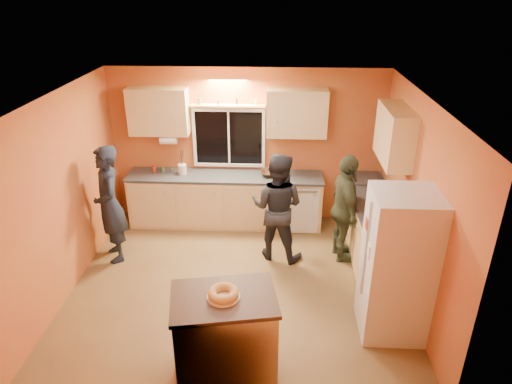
# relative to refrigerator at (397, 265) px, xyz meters

# --- Properties ---
(ground) EXTENTS (4.50, 4.50, 0.00)m
(ground) POSITION_rel_refrigerator_xyz_m (-1.89, 0.80, -0.90)
(ground) COLOR brown
(ground) RESTS_ON ground
(room_shell) EXTENTS (4.54, 4.04, 2.61)m
(room_shell) POSITION_rel_refrigerator_xyz_m (-1.77, 1.21, 0.72)
(room_shell) COLOR #B8712F
(room_shell) RESTS_ON ground
(back_counter) EXTENTS (4.23, 0.62, 0.90)m
(back_counter) POSITION_rel_refrigerator_xyz_m (-1.88, 2.50, -0.45)
(back_counter) COLOR tan
(back_counter) RESTS_ON ground
(right_counter) EXTENTS (0.62, 1.84, 0.90)m
(right_counter) POSITION_rel_refrigerator_xyz_m (0.06, 1.30, -0.45)
(right_counter) COLOR tan
(right_counter) RESTS_ON ground
(refrigerator) EXTENTS (0.72, 0.70, 1.80)m
(refrigerator) POSITION_rel_refrigerator_xyz_m (0.00, 0.00, 0.00)
(refrigerator) COLOR silver
(refrigerator) RESTS_ON ground
(island) EXTENTS (1.15, 0.88, 1.01)m
(island) POSITION_rel_refrigerator_xyz_m (-1.89, -0.79, -0.39)
(island) COLOR tan
(island) RESTS_ON ground
(bundt_pastry) EXTENTS (0.31, 0.31, 0.09)m
(bundt_pastry) POSITION_rel_refrigerator_xyz_m (-1.89, -0.79, 0.16)
(bundt_pastry) COLOR #B4814A
(bundt_pastry) RESTS_ON island
(person_left) EXTENTS (0.68, 0.77, 1.77)m
(person_left) POSITION_rel_refrigerator_xyz_m (-3.79, 1.37, -0.02)
(person_left) COLOR black
(person_left) RESTS_ON ground
(person_center) EXTENTS (0.95, 0.83, 1.65)m
(person_center) POSITION_rel_refrigerator_xyz_m (-1.37, 1.53, -0.07)
(person_center) COLOR black
(person_center) RESTS_ON ground
(person_right) EXTENTS (0.53, 1.01, 1.64)m
(person_right) POSITION_rel_refrigerator_xyz_m (-0.39, 1.52, -0.08)
(person_right) COLOR #373E27
(person_right) RESTS_ON ground
(mixing_bowl) EXTENTS (0.39, 0.39, 0.08)m
(mixing_bowl) POSITION_rel_refrigerator_xyz_m (-1.49, 2.53, 0.04)
(mixing_bowl) COLOR #301F10
(mixing_bowl) RESTS_ON back_counter
(utensil_crock) EXTENTS (0.14, 0.14, 0.17)m
(utensil_crock) POSITION_rel_refrigerator_xyz_m (-2.95, 2.51, 0.09)
(utensil_crock) COLOR beige
(utensil_crock) RESTS_ON back_counter
(potted_plant) EXTENTS (0.33, 0.31, 0.30)m
(potted_plant) POSITION_rel_refrigerator_xyz_m (0.00, 0.50, 0.15)
(potted_plant) COLOR gray
(potted_plant) RESTS_ON right_counter
(red_box) EXTENTS (0.20, 0.18, 0.07)m
(red_box) POSITION_rel_refrigerator_xyz_m (0.12, 2.09, 0.04)
(red_box) COLOR #AF2A1B
(red_box) RESTS_ON right_counter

